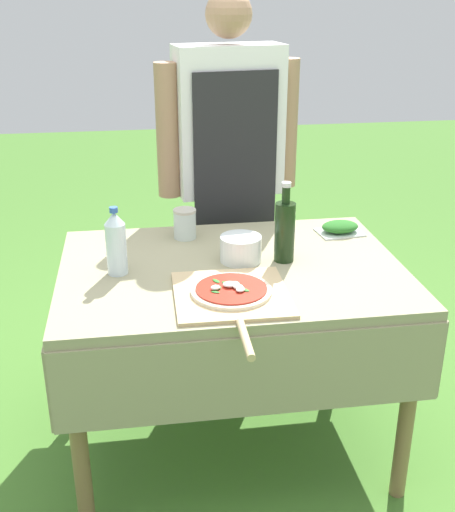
# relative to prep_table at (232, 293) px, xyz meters

# --- Properties ---
(ground_plane) EXTENTS (12.00, 12.00, 0.00)m
(ground_plane) POSITION_rel_prep_table_xyz_m (0.00, 0.00, -0.66)
(ground_plane) COLOR #477A2D
(prep_table) EXTENTS (1.22, 0.88, 0.76)m
(prep_table) POSITION_rel_prep_table_xyz_m (0.00, 0.00, 0.00)
(prep_table) COLOR gray
(prep_table) RESTS_ON ground
(person_cook) EXTENTS (0.62, 0.26, 1.66)m
(person_cook) POSITION_rel_prep_table_xyz_m (0.09, 0.65, 0.33)
(person_cook) COLOR #70604C
(person_cook) RESTS_ON ground
(pizza_on_peel) EXTENTS (0.37, 0.57, 0.05)m
(pizza_on_peel) POSITION_rel_prep_table_xyz_m (-0.04, -0.24, 0.12)
(pizza_on_peel) COLOR #D1B27F
(pizza_on_peel) RESTS_ON prep_table
(oil_bottle) EXTENTS (0.07, 0.07, 0.29)m
(oil_bottle) POSITION_rel_prep_table_xyz_m (0.19, 0.02, 0.22)
(oil_bottle) COLOR black
(oil_bottle) RESTS_ON prep_table
(water_bottle) EXTENTS (0.07, 0.07, 0.24)m
(water_bottle) POSITION_rel_prep_table_xyz_m (-0.40, -0.00, 0.22)
(water_bottle) COLOR silver
(water_bottle) RESTS_ON prep_table
(herb_container) EXTENTS (0.19, 0.15, 0.05)m
(herb_container) POSITION_rel_prep_table_xyz_m (0.48, 0.26, 0.13)
(herb_container) COLOR silver
(herb_container) RESTS_ON prep_table
(mixing_tub) EXTENTS (0.15, 0.15, 0.09)m
(mixing_tub) POSITION_rel_prep_table_xyz_m (0.04, 0.04, 0.15)
(mixing_tub) COLOR silver
(mixing_tub) RESTS_ON prep_table
(sauce_jar) EXTENTS (0.09, 0.09, 0.12)m
(sauce_jar) POSITION_rel_prep_table_xyz_m (-0.14, 0.30, 0.16)
(sauce_jar) COLOR silver
(sauce_jar) RESTS_ON prep_table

